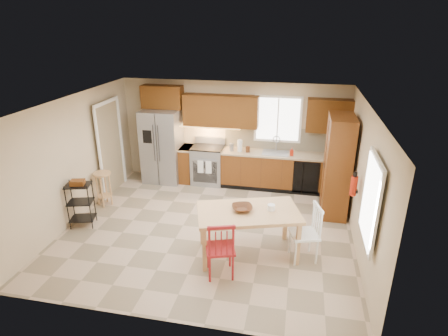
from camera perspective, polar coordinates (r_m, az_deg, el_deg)
floor at (r=7.51m, az=-2.31°, el=-9.17°), size 5.50×5.50×0.00m
ceiling at (r=6.58m, az=-2.64°, el=9.83°), size 5.50×5.00×0.02m
wall_back at (r=9.26m, az=1.26°, el=5.42°), size 5.50×0.02×2.50m
wall_front at (r=4.83m, az=-9.71°, el=-11.31°), size 5.50×0.02×2.50m
wall_left at (r=8.03m, az=-21.87°, el=1.20°), size 0.02×5.00×2.50m
wall_right at (r=6.87m, az=20.43°, el=-2.02°), size 0.02×5.00×2.50m
refrigerator at (r=9.46m, az=-9.37°, el=3.33°), size 0.92×0.75×1.82m
range_stove at (r=9.33m, az=-2.45°, el=0.42°), size 0.76×0.63×0.92m
base_cabinet_narrow at (r=9.49m, az=-5.65°, el=0.63°), size 0.30×0.60×0.90m
base_cabinet_run at (r=9.11m, az=8.88°, el=-0.46°), size 2.92×0.60×0.90m
dishwasher at (r=8.84m, az=12.39°, el=-1.43°), size 0.60×0.02×0.78m
backsplash at (r=9.14m, az=9.25°, el=4.42°), size 2.92×0.03×0.55m
upper_over_fridge at (r=9.34m, az=-9.39°, el=10.65°), size 1.00×0.35×0.55m
upper_left_block at (r=8.99m, az=-0.50°, el=8.72°), size 1.80×0.35×0.75m
upper_right_block at (r=8.83m, az=15.73°, el=7.66°), size 1.00×0.35×0.75m
window_back at (r=9.01m, az=8.21°, el=7.38°), size 1.12×0.04×1.12m
sink at (r=8.97m, az=7.82°, el=2.05°), size 0.62×0.46×0.16m
undercab_glow at (r=9.13m, az=-2.37°, el=6.35°), size 1.60×0.30×0.01m
soap_bottle at (r=8.82m, az=10.28°, el=2.49°), size 0.09×0.09×0.19m
paper_towel at (r=8.95m, az=2.42°, el=3.42°), size 0.12×0.12×0.28m
canister_steel at (r=9.00m, az=1.16°, el=3.20°), size 0.11×0.11×0.18m
canister_wood at (r=8.92m, az=3.65°, el=2.85°), size 0.10×0.10×0.14m
pantry at (r=8.00m, az=16.88°, el=0.24°), size 0.50×0.95×2.10m
fire_extinguisher at (r=7.04m, az=19.16°, el=-2.58°), size 0.12×0.12×0.36m
window_right at (r=5.74m, az=21.50°, el=-4.69°), size 0.04×1.02×1.32m
doorway at (r=9.10m, az=-16.97°, el=2.84°), size 0.04×0.95×2.10m
dining_table at (r=6.58m, az=3.64°, el=-9.85°), size 1.92×1.43×0.83m
chair_red at (r=6.04m, az=-0.60°, el=-12.01°), size 0.59×0.59×1.00m
chair_white at (r=6.54m, az=12.11°, el=-9.67°), size 0.59×0.59×1.00m
table_bowl at (r=6.38m, az=2.78°, el=-6.49°), size 0.43×0.43×0.08m
table_jar at (r=6.41m, az=7.20°, el=-6.16°), size 0.17×0.17×0.16m
bar_stool at (r=8.64m, az=-17.83°, el=-3.05°), size 0.49×0.49×0.77m
utility_cart at (r=7.92m, az=-20.97°, el=-5.17°), size 0.54×0.47×0.93m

